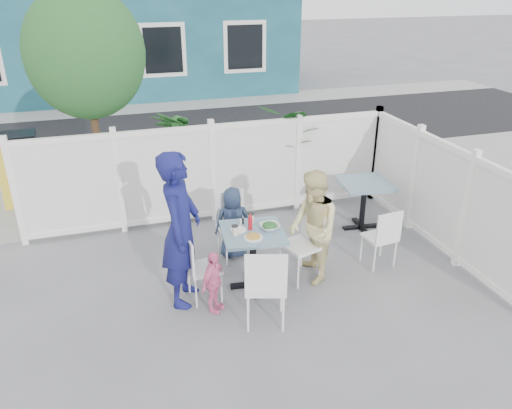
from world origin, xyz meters
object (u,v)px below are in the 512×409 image
object	(u,v)px
chair_left	(198,264)
boy	(233,223)
chair_near	(266,283)
main_table	(253,244)
chair_right	(306,237)
man	(181,230)
chair_back	(232,220)
toddler	(214,282)
woman	(313,228)
utility_cabinet	(20,171)
spare_table	(364,193)

from	to	relation	value
chair_left	boy	xyz separation A→B (m)	(0.68, 0.91, 0.02)
chair_near	boy	bearing A→B (deg)	104.52
main_table	chair_right	xyz separation A→B (m)	(0.73, 0.04, -0.04)
chair_right	man	bearing A→B (deg)	74.69
chair_back	man	size ratio (longest dim) A/B	0.49
main_table	boy	bearing A→B (deg)	92.74
chair_near	toddler	world-z (taller)	chair_near
woman	man	bearing A→B (deg)	-88.08
utility_cabinet	chair_near	xyz separation A→B (m)	(2.99, -4.49, -0.01)
spare_table	chair_back	xyz separation A→B (m)	(-2.16, -0.19, -0.06)
utility_cabinet	main_table	world-z (taller)	utility_cabinet
utility_cabinet	chair_near	size ratio (longest dim) A/B	1.19
chair_right	chair_back	world-z (taller)	chair_right
chair_near	boy	size ratio (longest dim) A/B	0.97
chair_right	chair_back	xyz separation A→B (m)	(-0.77, 0.83, -0.03)
woman	boy	xyz separation A→B (m)	(-0.83, 0.88, -0.23)
toddler	man	bearing A→B (deg)	83.62
utility_cabinet	woman	size ratio (longest dim) A/B	0.80
spare_table	toddler	xyz separation A→B (m)	(-2.71, -1.41, -0.22)
utility_cabinet	woman	xyz separation A→B (m)	(3.88, -3.71, 0.15)
utility_cabinet	boy	distance (m)	4.17
utility_cabinet	chair_left	bearing A→B (deg)	-60.95
utility_cabinet	spare_table	size ratio (longest dim) A/B	1.46
utility_cabinet	chair_back	size ratio (longest dim) A/B	1.28
spare_table	toddler	bearing A→B (deg)	-152.45
woman	chair_near	bearing A→B (deg)	-45.90
chair_left	chair_near	bearing A→B (deg)	34.77
spare_table	man	xyz separation A→B (m)	(-3.00, -1.07, 0.35)
chair_near	woman	distance (m)	1.19
man	woman	xyz separation A→B (m)	(1.67, -0.03, -0.22)
main_table	chair_near	bearing A→B (deg)	-97.01
main_table	man	xyz separation A→B (m)	(-0.89, -0.01, 0.34)
chair_near	toddler	bearing A→B (deg)	153.52
chair_left	chair_back	bearing A→B (deg)	139.58
boy	toddler	world-z (taller)	boy
utility_cabinet	spare_table	xyz separation A→B (m)	(5.21, -2.62, 0.01)
chair_right	toddler	distance (m)	1.40
spare_table	chair_left	size ratio (longest dim) A/B	0.96
man	toddler	world-z (taller)	man
spare_table	chair_back	distance (m)	2.17
man	main_table	bearing A→B (deg)	-67.18
woman	chair_back	bearing A→B (deg)	-134.79
spare_table	chair_right	size ratio (longest dim) A/B	0.84
chair_left	chair_back	size ratio (longest dim) A/B	0.92
main_table	chair_near	distance (m)	0.83
utility_cabinet	chair_left	xyz separation A→B (m)	(2.38, -3.74, -0.10)
chair_right	spare_table	bearing A→B (deg)	-71.01
boy	utility_cabinet	bearing A→B (deg)	-40.26
main_table	chair_back	distance (m)	0.87
chair_right	man	world-z (taller)	man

